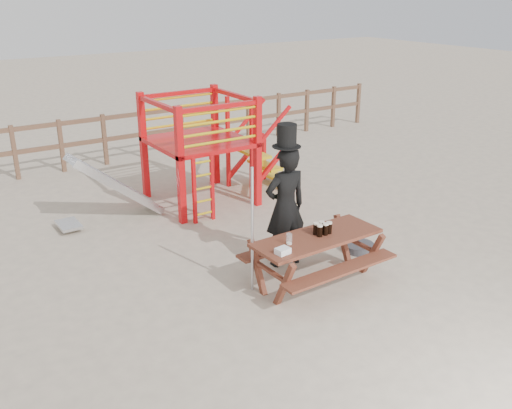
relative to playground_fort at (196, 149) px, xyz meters
The scene contains 10 objects.
ground 3.74m from the playground_fort, 91.99° to the right, with size 60.00×60.00×0.00m, color #BCAB92.
back_fence 3.44m from the playground_fort, 92.08° to the left, with size 15.09×0.09×1.20m.
playground_fort is the anchor object (origin of this frame).
picnic_table 3.86m from the playground_fort, 92.20° to the right, with size 1.89×1.33×0.72m.
man_with_hat 3.08m from the playground_fort, 93.00° to the right, with size 0.70×0.49×2.17m.
metal_pole 3.63m from the playground_fort, 106.13° to the right, with size 0.04×0.04×1.79m, color #B2B2B7.
parasol_base 3.69m from the playground_fort, 71.85° to the right, with size 0.49×0.49×0.21m.
paper_bag 4.09m from the playground_fort, 102.28° to the right, with size 0.18×0.14×0.08m, color white.
stout_pints 3.80m from the playground_fort, 90.67° to the right, with size 0.26×0.17×0.17m.
empty_glasses 3.86m from the playground_fort, 99.32° to the right, with size 0.08×0.08×0.15m.
Camera 1 is at (-4.70, -5.76, 3.97)m, focal length 40.00 mm.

